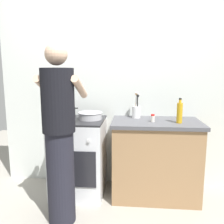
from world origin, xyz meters
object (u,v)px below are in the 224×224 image
Objects in this scene: mixing_bowl at (90,115)px; spice_bottle at (153,118)px; utensil_crock at (136,110)px; stove_range at (79,156)px; pot at (67,113)px; person at (59,136)px; oil_bottle at (180,112)px.

mixing_bowl is 3.33× the size of spice_bottle.
utensil_crock reaches higher than spice_bottle.
pot is at bearing 160.92° from stove_range.
person is (-0.90, -0.52, -0.08)m from spice_bottle.
utensil_crock is at bearing 45.62° from person.
pot is (-0.14, 0.05, 0.52)m from stove_range.
person is (-0.04, -0.56, 0.41)m from stove_range.
oil_bottle is at bearing -4.23° from stove_range.
pot is 3.05× the size of spice_bottle.
utensil_crock reaches higher than mixing_bowl.
person is at bearing -107.01° from mixing_bowl.
mixing_bowl is 1.00m from oil_bottle.
oil_bottle is 0.16× the size of person.
person is at bearing -157.85° from oil_bottle.
spice_bottle is at bearing 171.73° from oil_bottle.
mixing_bowl is (0.28, -0.02, -0.02)m from pot.
utensil_crock is at bearing 14.49° from mixing_bowl.
spice_bottle is 0.29m from oil_bottle.
stove_range is at bearing 177.11° from spice_bottle.
mixing_bowl is 0.72m from spice_bottle.
utensil_crock is 1.03m from person.
oil_bottle is at bearing -28.84° from utensil_crock.
utensil_crock is (0.82, 0.12, 0.03)m from pot.
oil_bottle is (0.28, -0.04, 0.07)m from spice_bottle.
utensil_crock is 0.28m from spice_bottle.
oil_bottle is 1.28m from person.
utensil_crock is at bearing 130.21° from spice_bottle.
utensil_crock is (0.68, 0.17, 0.55)m from stove_range.
stove_range is 1.27m from oil_bottle.
utensil_crock is 1.17× the size of oil_bottle.
person reaches higher than stove_range.
pot reaches higher than mixing_bowl.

